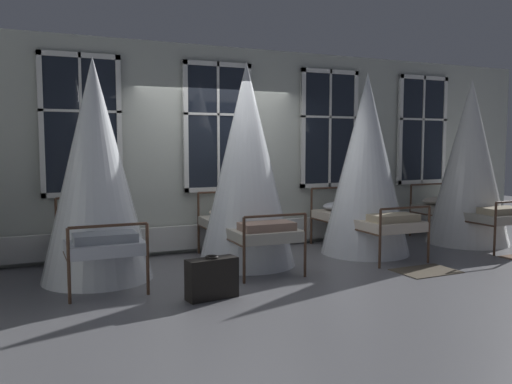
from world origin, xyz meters
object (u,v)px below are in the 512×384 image
cot_third (247,168)px  suitcase_dark (212,278)px  cot_second (95,173)px  cot_fourth (366,167)px  cot_fifth (469,165)px

cot_third → suitcase_dark: 2.02m
cot_second → suitcase_dark: 2.02m
cot_fourth → suitcase_dark: bearing=115.4°
cot_second → cot_fourth: size_ratio=1.00×
cot_third → cot_fourth: 1.95m
cot_fifth → suitcase_dark: bearing=104.9°
cot_fifth → cot_third: bearing=89.4°
cot_third → cot_fourth: bearing=-89.7°
cot_fourth → cot_second: bearing=90.5°
cot_third → suitcase_dark: cot_third is taller
cot_third → cot_fifth: size_ratio=1.01×
cot_third → cot_fifth: (4.01, -0.07, -0.02)m
cot_second → cot_fourth: (3.95, -0.04, 0.01)m
cot_second → cot_third: cot_third is taller
cot_fourth → cot_fifth: size_ratio=1.00×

